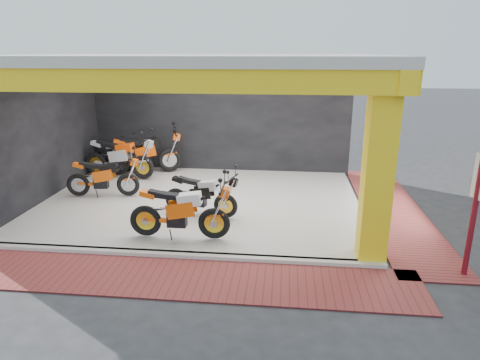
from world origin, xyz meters
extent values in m
plane|color=#2D2D30|center=(0.00, 0.00, 0.00)|extent=(80.00, 80.00, 0.00)
cube|color=white|center=(0.00, 2.00, 0.05)|extent=(8.00, 6.00, 0.10)
cube|color=beige|center=(0.00, 2.00, 3.60)|extent=(8.40, 6.40, 0.20)
cube|color=black|center=(0.00, 5.10, 1.75)|extent=(8.20, 0.20, 3.50)
cube|color=black|center=(-4.10, 2.00, 1.75)|extent=(0.20, 6.20, 3.50)
cube|color=yellow|center=(3.75, -0.75, 1.75)|extent=(0.50, 0.50, 3.50)
cube|color=yellow|center=(0.00, -1.00, 3.30)|extent=(8.40, 0.30, 0.40)
cube|color=yellow|center=(4.00, 2.00, 3.30)|extent=(0.30, 6.40, 0.40)
cube|color=white|center=(0.00, -1.02, 0.05)|extent=(8.00, 0.20, 0.10)
cube|color=maroon|center=(0.00, -1.80, 0.01)|extent=(9.00, 1.40, 0.03)
cube|color=maroon|center=(4.80, 2.00, 0.01)|extent=(1.40, 7.00, 0.03)
cylinder|color=maroon|center=(5.30, -1.15, 1.18)|extent=(0.09, 0.09, 2.37)
cube|color=white|center=(5.30, -1.15, 1.80)|extent=(0.10, 0.33, 0.76)
camera|label=1|loc=(2.11, -8.24, 3.78)|focal=32.00mm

